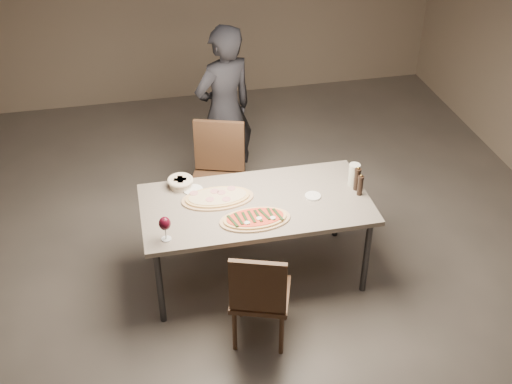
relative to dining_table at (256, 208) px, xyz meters
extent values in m
plane|color=#5C554F|center=(0.00, 0.00, -0.69)|extent=(7.00, 7.00, 0.00)
cube|color=gray|center=(0.00, 0.00, 0.04)|extent=(1.80, 0.90, 0.04)
cylinder|color=#333335|center=(-0.82, -0.37, -0.34)|extent=(0.05, 0.05, 0.71)
cylinder|color=#333335|center=(0.82, -0.37, -0.34)|extent=(0.05, 0.05, 0.71)
cylinder|color=#333335|center=(-0.82, 0.37, -0.34)|extent=(0.05, 0.05, 0.71)
cylinder|color=#333335|center=(0.82, 0.37, -0.34)|extent=(0.05, 0.05, 0.71)
ellipsoid|color=white|center=(-0.03, -0.25, 0.10)|extent=(0.05, 0.05, 0.01)
ellipsoid|color=white|center=(-0.13, -0.29, 0.10)|extent=(0.05, 0.05, 0.01)
ellipsoid|color=white|center=(0.07, -0.27, 0.10)|extent=(0.05, 0.05, 0.01)
cube|color=#1C3114|center=(-0.23, -0.24, 0.09)|extent=(0.07, 0.15, 0.01)
cube|color=#1C3114|center=(-0.18, -0.23, 0.09)|extent=(0.05, 0.16, 0.01)
cube|color=#1C3114|center=(-0.13, -0.23, 0.09)|extent=(0.04, 0.16, 0.01)
cube|color=#1C3114|center=(-0.08, -0.22, 0.09)|extent=(0.04, 0.16, 0.01)
cube|color=#1C3114|center=(-0.03, -0.22, 0.09)|extent=(0.04, 0.16, 0.01)
cube|color=#1C3114|center=(0.02, -0.21, 0.09)|extent=(0.07, 0.15, 0.01)
cube|color=#1C3114|center=(0.07, -0.22, 0.09)|extent=(0.04, 0.16, 0.01)
cube|color=#1C3114|center=(0.12, -0.23, 0.09)|extent=(0.06, 0.16, 0.01)
cylinder|color=#D88984|center=(-0.23, 0.05, 0.09)|extent=(0.07, 0.07, 0.00)
cylinder|color=#D88984|center=(-0.16, 0.18, 0.09)|extent=(0.07, 0.07, 0.00)
cylinder|color=#D88984|center=(-0.47, 0.18, 0.09)|extent=(0.07, 0.07, 0.00)
cylinder|color=#D88984|center=(-0.35, 0.07, 0.09)|extent=(0.07, 0.07, 0.00)
cylinder|color=#D88984|center=(-0.30, 0.17, 0.09)|extent=(0.07, 0.07, 0.00)
cylinder|color=#D88984|center=(-0.25, 0.14, 0.09)|extent=(0.07, 0.07, 0.00)
cylinder|color=beige|center=(-0.55, 0.35, 0.09)|extent=(0.18, 0.18, 0.07)
torus|color=beige|center=(-0.55, 0.35, 0.12)|extent=(0.21, 0.21, 0.03)
cube|color=#A66C44|center=(-0.53, 0.35, 0.11)|extent=(0.06, 0.06, 0.04)
cube|color=#A66C44|center=(-0.55, 0.37, 0.11)|extent=(0.06, 0.06, 0.04)
cube|color=#A66C44|center=(-0.58, 0.35, 0.11)|extent=(0.06, 0.06, 0.04)
cube|color=#A66C44|center=(-0.55, 0.32, 0.11)|extent=(0.06, 0.06, 0.04)
cylinder|color=white|center=(0.46, -0.02, 0.06)|extent=(0.13, 0.13, 0.01)
cylinder|color=gold|center=(0.46, -0.02, 0.07)|extent=(0.09, 0.09, 0.00)
cylinder|color=black|center=(0.83, 0.01, 0.14)|extent=(0.05, 0.05, 0.17)
cylinder|color=black|center=(0.83, 0.01, 0.24)|extent=(0.05, 0.05, 0.02)
sphere|color=gold|center=(0.83, 0.01, 0.26)|extent=(0.02, 0.02, 0.02)
cylinder|color=black|center=(0.83, -0.07, 0.13)|extent=(0.04, 0.04, 0.15)
cylinder|color=black|center=(0.83, -0.07, 0.22)|extent=(0.05, 0.05, 0.02)
sphere|color=gold|center=(0.83, -0.07, 0.24)|extent=(0.02, 0.02, 0.02)
cylinder|color=silver|center=(0.83, 0.08, 0.15)|extent=(0.09, 0.09, 0.19)
cylinder|color=silver|center=(-0.73, -0.31, 0.06)|extent=(0.07, 0.07, 0.01)
cylinder|color=silver|center=(-0.73, -0.31, 0.11)|extent=(0.01, 0.01, 0.09)
ellipsoid|color=#4C0A1A|center=(-0.73, -0.31, 0.20)|extent=(0.09, 0.09, 0.11)
cylinder|color=white|center=(-0.46, 0.27, 0.06)|extent=(0.16, 0.16, 0.01)
cube|color=#422B1C|center=(-0.11, -0.67, -0.28)|extent=(0.53, 0.53, 0.04)
cylinder|color=#422B1C|center=(-0.33, -0.77, -0.50)|extent=(0.03, 0.03, 0.39)
cylinder|color=#422B1C|center=(0.00, -0.88, -0.50)|extent=(0.03, 0.03, 0.39)
cylinder|color=#422B1C|center=(-0.22, -0.45, -0.50)|extent=(0.03, 0.03, 0.39)
cylinder|color=#422B1C|center=(0.11, -0.56, -0.50)|extent=(0.03, 0.03, 0.39)
cube|color=#422B1C|center=(-0.17, -0.85, -0.03)|extent=(0.39, 0.16, 0.44)
cube|color=#422B1C|center=(-0.21, 0.71, -0.23)|extent=(0.60, 0.60, 0.04)
cylinder|color=#422B1C|center=(0.04, 0.83, -0.47)|extent=(0.04, 0.04, 0.44)
cylinder|color=#422B1C|center=(-0.33, 0.95, -0.47)|extent=(0.04, 0.04, 0.44)
cylinder|color=#422B1C|center=(-0.08, 0.46, -0.47)|extent=(0.04, 0.04, 0.44)
cylinder|color=#422B1C|center=(-0.45, 0.58, -0.47)|extent=(0.04, 0.04, 0.44)
cube|color=#422B1C|center=(-0.14, 0.91, 0.06)|extent=(0.44, 0.18, 0.50)
imported|color=black|center=(-0.01, 1.37, 0.16)|extent=(0.73, 0.62, 1.70)
camera|label=1|loc=(-0.86, -3.99, 3.00)|focal=45.00mm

